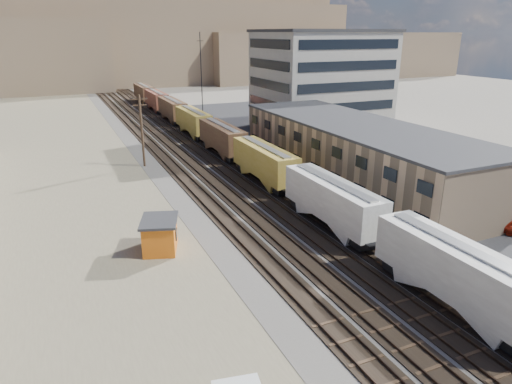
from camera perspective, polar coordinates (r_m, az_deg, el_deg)
name	(u,v)px	position (r m, az deg, el deg)	size (l,w,h in m)	color
ground	(390,306)	(33.66, 16.38, -13.57)	(300.00, 300.00, 0.00)	#6B6356
ballast_bed	(187,148)	(75.64, -8.57, 5.46)	(18.00, 200.00, 0.06)	#4C4742
dirt_yard	(57,181)	(63.44, -23.59, 1.32)	(24.00, 180.00, 0.03)	#71664D
asphalt_lot	(353,155)	(71.84, 12.08, 4.50)	(26.00, 120.00, 0.04)	#232326
rail_tracks	(184,148)	(75.48, -8.98, 5.47)	(11.40, 200.00, 0.24)	black
freight_train	(207,128)	(77.30, -6.21, 7.96)	(3.00, 119.74, 4.46)	black
warehouse	(356,152)	(59.11, 12.43, 4.96)	(12.40, 40.40, 7.25)	tan
office_tower	(321,81)	(89.86, 8.07, 13.63)	(22.60, 18.60, 18.45)	#9E998E
utility_pole_north	(142,129)	(65.06, -14.10, 7.60)	(2.20, 0.32, 10.00)	#382619
radio_mast	(202,84)	(85.25, -6.81, 13.29)	(1.20, 0.16, 18.00)	black
hills_north	(99,43)	(189.87, -19.08, 17.16)	(265.00, 80.00, 32.00)	brown
maintenance_shed	(160,234)	(40.13, -11.91, -5.21)	(4.10, 4.67, 2.87)	#D36213
parked_car_blue	(340,139)	(79.54, 10.46, 6.50)	(2.22, 4.82, 1.34)	navy
parked_car_far	(384,137)	(82.86, 15.68, 6.67)	(1.76, 4.37, 1.49)	silver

